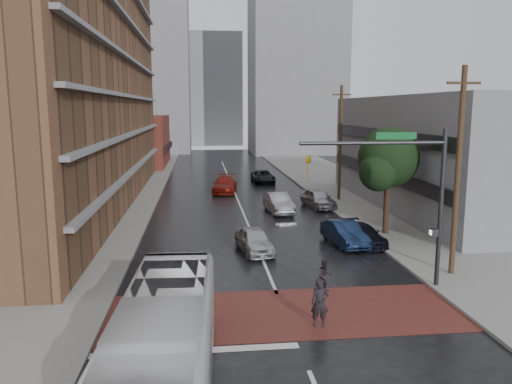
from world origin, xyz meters
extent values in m
plane|color=black|center=(0.00, 0.00, 0.00)|extent=(160.00, 160.00, 0.00)
cube|color=maroon|center=(0.00, 0.50, 0.01)|extent=(14.00, 5.00, 0.02)
cube|color=gray|center=(-11.50, 25.00, 0.07)|extent=(9.00, 90.00, 0.15)
cube|color=gray|center=(11.50, 25.00, 0.07)|extent=(9.00, 90.00, 0.15)
cube|color=brown|center=(-14.00, 24.00, 14.00)|extent=(10.00, 44.00, 28.00)
cube|color=brown|center=(-12.00, 54.00, 3.50)|extent=(8.00, 16.00, 7.00)
cube|color=gray|center=(16.50, 20.00, 4.50)|extent=(11.00, 26.00, 9.00)
cube|color=gray|center=(-14.00, 78.00, 16.00)|extent=(18.00, 16.00, 32.00)
cube|color=gray|center=(14.00, 72.00, 18.00)|extent=(16.00, 14.00, 36.00)
cube|color=gray|center=(0.00, 95.00, 12.00)|extent=(12.00, 10.00, 24.00)
cylinder|color=#332319|center=(8.50, 12.00, 2.00)|extent=(0.36, 0.36, 4.00)
sphere|color=black|center=(8.50, 12.00, 5.00)|extent=(3.80, 3.80, 3.80)
sphere|color=black|center=(7.60, 11.20, 4.20)|extent=(2.40, 2.40, 2.40)
sphere|color=black|center=(9.30, 12.80, 4.40)|extent=(2.60, 2.60, 2.60)
cylinder|color=#2D2D33|center=(7.30, 2.50, 3.60)|extent=(0.20, 0.20, 7.20)
cylinder|color=#2D2D33|center=(4.10, 2.50, 6.60)|extent=(6.40, 0.16, 0.16)
imported|color=gold|center=(1.30, 2.50, 5.60)|extent=(0.20, 0.16, 1.00)
cube|color=#0C5926|center=(5.10, 2.50, 6.90)|extent=(1.80, 0.05, 0.30)
cube|color=#2D2D33|center=(7.05, 2.50, 2.60)|extent=(0.30, 0.30, 0.35)
cylinder|color=#473321|center=(8.80, 4.00, 5.00)|extent=(0.26, 0.26, 10.00)
cube|color=#473321|center=(8.80, 4.00, 9.20)|extent=(1.60, 0.12, 0.12)
cylinder|color=#473321|center=(8.80, 24.00, 5.00)|extent=(0.26, 0.26, 10.00)
cube|color=#473321|center=(8.80, 24.00, 9.20)|extent=(1.60, 0.12, 0.12)
imported|color=silver|center=(-4.35, -5.28, 1.52)|extent=(3.07, 11.04, 3.04)
imported|color=black|center=(1.08, -0.87, 0.92)|extent=(0.72, 0.52, 1.83)
imported|color=black|center=(2.15, 2.58, 0.73)|extent=(0.80, 0.68, 1.46)
imported|color=#B7BABF|center=(-0.30, 9.09, 0.70)|extent=(2.23, 4.28, 1.39)
imported|color=#A6A8AE|center=(2.77, 19.67, 0.76)|extent=(2.01, 4.72, 1.51)
imported|color=maroon|center=(-0.94, 29.64, 0.77)|extent=(2.81, 5.51, 1.53)
imported|color=black|center=(3.52, 35.43, 0.67)|extent=(2.37, 4.91, 1.35)
imported|color=#12213F|center=(5.20, 10.00, 0.71)|extent=(2.01, 4.48, 1.43)
imported|color=black|center=(6.30, 10.00, 0.61)|extent=(2.35, 4.40, 1.21)
imported|color=#B9BAC1|center=(6.30, 21.32, 0.77)|extent=(2.52, 4.74, 1.54)
camera|label=1|loc=(-3.23, -18.07, 8.07)|focal=35.00mm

